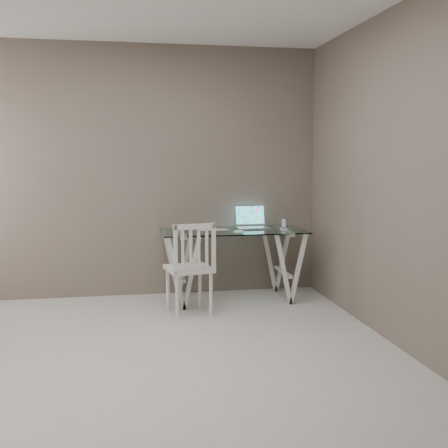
# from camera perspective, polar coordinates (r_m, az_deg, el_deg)

# --- Properties ---
(room) EXTENTS (4.50, 4.52, 2.71)m
(room) POSITION_cam_1_polar(r_m,az_deg,el_deg) (3.89, -9.26, 9.78)
(room) COLOR #BAB7B3
(room) RESTS_ON ground
(desk) EXTENTS (1.50, 0.70, 0.75)m
(desk) POSITION_cam_1_polar(r_m,az_deg,el_deg) (5.93, 0.91, -4.11)
(desk) COLOR silver
(desk) RESTS_ON ground
(chair) EXTENTS (0.48, 0.48, 0.90)m
(chair) POSITION_cam_1_polar(r_m,az_deg,el_deg) (5.34, -3.36, -4.11)
(chair) COLOR silver
(chair) RESTS_ON ground
(laptop) EXTENTS (0.35, 0.30, 0.24)m
(laptop) POSITION_cam_1_polar(r_m,az_deg,el_deg) (6.08, 2.82, 0.17)
(laptop) COLOR silver
(laptop) RESTS_ON desk
(keyboard) EXTENTS (0.31, 0.13, 0.01)m
(keyboard) POSITION_cam_1_polar(r_m,az_deg,el_deg) (5.84, -1.03, -0.62)
(keyboard) COLOR silver
(keyboard) RESTS_ON desk
(mouse) EXTENTS (0.12, 0.07, 0.04)m
(mouse) POSITION_cam_1_polar(r_m,az_deg,el_deg) (5.61, 1.55, -0.80)
(mouse) COLOR white
(mouse) RESTS_ON desk
(phone_dock) EXTENTS (0.06, 0.06, 0.12)m
(phone_dock) POSITION_cam_1_polar(r_m,az_deg,el_deg) (5.97, 6.08, -0.22)
(phone_dock) COLOR white
(phone_dock) RESTS_ON desk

